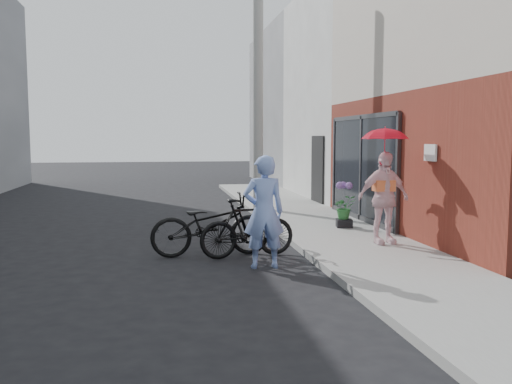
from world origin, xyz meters
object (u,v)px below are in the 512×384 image
object	(u,v)px
utility_pole	(258,86)
bike_right	(248,228)
bike_left	(211,225)
planter	(344,223)
officer	(264,212)
kimono_woman	(383,198)

from	to	relation	value
utility_pole	bike_right	bearing A→B (deg)	-102.23
utility_pole	bike_left	size ratio (longest dim) A/B	3.32
bike_left	planter	xyz separation A→B (m)	(3.13, 1.86, -0.34)
utility_pole	officer	distance (m)	6.95
utility_pole	planter	distance (m)	4.95
bike_right	officer	bearing A→B (deg)	179.07
bike_left	officer	bearing A→B (deg)	-146.71
kimono_woman	utility_pole	bearing A→B (deg)	99.11
officer	kimono_woman	xyz separation A→B (m)	(2.45, 1.00, 0.07)
bike_left	planter	distance (m)	3.66
utility_pole	bike_right	size ratio (longest dim) A/B	4.07
bike_left	bike_right	world-z (taller)	bike_left
officer	kimono_woman	distance (m)	2.65
bike_left	utility_pole	bearing A→B (deg)	-21.69
utility_pole	bike_left	world-z (taller)	utility_pole
utility_pole	bike_right	world-z (taller)	utility_pole
officer	bike_right	world-z (taller)	officer
officer	bike_right	xyz separation A→B (m)	(-0.13, 0.81, -0.39)
utility_pole	bike_right	xyz separation A→B (m)	(-1.20, -5.55, -2.98)
officer	kimono_woman	bearing A→B (deg)	-156.43
bike_right	planter	distance (m)	3.27
bike_left	planter	world-z (taller)	bike_left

